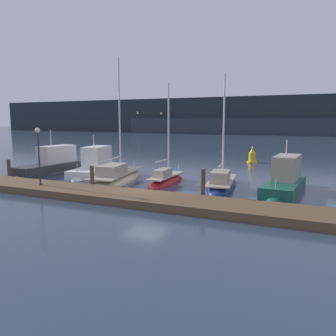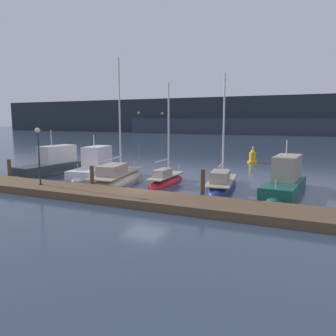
{
  "view_description": "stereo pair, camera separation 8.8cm",
  "coord_description": "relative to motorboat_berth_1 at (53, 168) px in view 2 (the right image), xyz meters",
  "views": [
    {
      "loc": [
        9.45,
        -17.65,
        4.6
      ],
      "look_at": [
        0.0,
        3.54,
        1.2
      ],
      "focal_mm": 35.0,
      "sensor_mm": 36.0,
      "label": 1
    },
    {
      "loc": [
        9.53,
        -17.61,
        4.6
      ],
      "look_at": [
        0.0,
        3.54,
        1.2
      ],
      "focal_mm": 35.0,
      "sensor_mm": 36.0,
      "label": 2
    }
  ],
  "objects": [
    {
      "name": "mooring_pile_2",
      "position": [
        15.07,
        -4.18,
        0.51
      ],
      "size": [
        0.28,
        0.28,
        1.87
      ],
      "primitive_type": "cylinder",
      "color": "#4C3D2D",
      "rests_on": "ground"
    },
    {
      "name": "hillside_backdrop",
      "position": [
        14.04,
        95.35,
        5.3
      ],
      "size": [
        240.0,
        23.0,
        12.43
      ],
      "color": "#232B33",
      "rests_on": "ground"
    },
    {
      "name": "sailboat_berth_3",
      "position": [
        7.21,
        -0.86,
        -0.3
      ],
      "size": [
        3.74,
        8.37,
        9.95
      ],
      "color": "beige",
      "rests_on": "ground"
    },
    {
      "name": "motorboat_berth_2",
      "position": [
        3.83,
        0.89,
        0.03
      ],
      "size": [
        3.25,
        6.63,
        3.92
      ],
      "color": "white",
      "rests_on": "ground"
    },
    {
      "name": "channel_buoy",
      "position": [
        14.64,
        14.48,
        0.21
      ],
      "size": [
        1.09,
        1.09,
        1.76
      ],
      "color": "gold",
      "rests_on": "ground"
    },
    {
      "name": "dock_lamppost",
      "position": [
        4.64,
        -5.96,
        2.51
      ],
      "size": [
        0.32,
        0.32,
        3.68
      ],
      "color": "#2D2D33",
      "rests_on": "dock"
    },
    {
      "name": "ground_plane",
      "position": [
        11.24,
        -3.97,
        -0.43
      ],
      "size": [
        400.0,
        400.0,
        0.0
      ],
      "primitive_type": "plane",
      "color": "#2D3D51"
    },
    {
      "name": "mooring_pile_1",
      "position": [
        7.4,
        -4.18,
        0.38
      ],
      "size": [
        0.28,
        0.28,
        1.61
      ],
      "primitive_type": "cylinder",
      "color": "#4C3D2D",
      "rests_on": "ground"
    },
    {
      "name": "motorboat_berth_1",
      "position": [
        0.0,
        0.0,
        0.0
      ],
      "size": [
        2.83,
        7.48,
        4.46
      ],
      "color": "#2D3338",
      "rests_on": "ground"
    },
    {
      "name": "mooring_pile_0",
      "position": [
        -0.27,
        -4.18,
        0.41
      ],
      "size": [
        0.28,
        0.28,
        1.67
      ],
      "primitive_type": "cylinder",
      "color": "#4C3D2D",
      "rests_on": "ground"
    },
    {
      "name": "sailboat_berth_4",
      "position": [
        11.0,
        -0.26,
        -0.28
      ],
      "size": [
        1.37,
        5.16,
        7.77
      ],
      "color": "red",
      "rests_on": "ground"
    },
    {
      "name": "motorboat_berth_6",
      "position": [
        19.11,
        0.59,
        -0.01
      ],
      "size": [
        2.69,
        7.09,
        3.91
      ],
      "color": "#195647",
      "rests_on": "ground"
    },
    {
      "name": "dock",
      "position": [
        11.24,
        -5.83,
        -0.2
      ],
      "size": [
        31.26,
        2.8,
        0.45
      ],
      "primitive_type": "cube",
      "color": "brown",
      "rests_on": "ground"
    },
    {
      "name": "sailboat_berth_5",
      "position": [
        15.01,
        0.18,
        -0.29
      ],
      "size": [
        2.75,
        6.59,
        8.33
      ],
      "color": "navy",
      "rests_on": "ground"
    }
  ]
}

